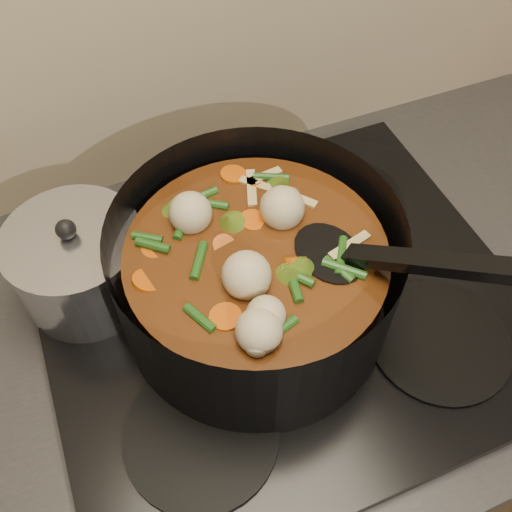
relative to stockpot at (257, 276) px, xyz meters
name	(u,v)px	position (x,y,z in m)	size (l,w,h in m)	color
counter	(274,429)	(0.04, 0.00, -0.55)	(2.64, 0.64, 0.91)	brown
stovetop	(283,305)	(0.04, 0.00, -0.09)	(0.62, 0.54, 0.03)	black
stockpot	(257,276)	(0.00, 0.00, 0.00)	(0.44, 0.44, 0.25)	black
saucepan	(80,264)	(-0.20, 0.12, -0.02)	(0.17, 0.17, 0.14)	silver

